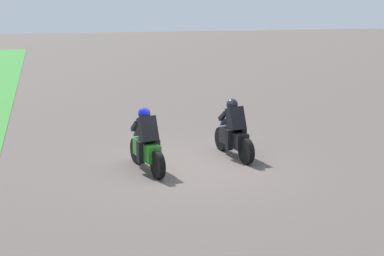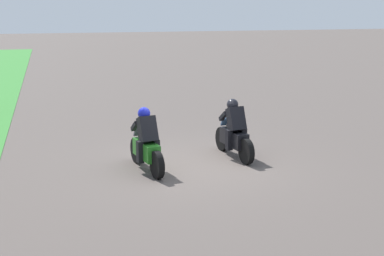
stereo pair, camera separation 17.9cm
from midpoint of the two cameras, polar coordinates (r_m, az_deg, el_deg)
The scene contains 3 objects.
ground_plane at distance 13.83m, azimuth -0.07°, elevation -3.80°, with size 120.00×120.00×0.00m, color #534A45.
rider_lane_a at distance 14.45m, azimuth 3.93°, elevation -0.55°, with size 2.04×0.58×1.51m.
rider_lane_b at distance 13.30m, azimuth -5.02°, elevation -1.74°, with size 2.03×0.62×1.51m.
Camera 1 is at (-12.78, 3.50, 3.96)m, focal length 52.41 mm.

